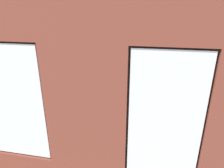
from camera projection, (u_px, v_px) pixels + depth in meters
name	position (u px, v px, depth m)	size (l,w,h in m)	color
ground_plane	(117.00, 115.00, 6.06)	(6.43, 6.28, 0.10)	#99663D
brick_wall_with_windows	(85.00, 105.00, 2.92)	(5.83, 0.30, 3.31)	brown
white_wall_right	(19.00, 57.00, 5.78)	(0.10, 5.28, 3.31)	silver
couch_by_window	(65.00, 145.00, 4.12)	(1.82, 0.87, 0.80)	black
couch_left	(194.00, 107.00, 5.68)	(0.97, 2.06, 0.80)	black
coffee_table	(110.00, 100.00, 6.07)	(1.54, 0.88, 0.41)	olive
cup_ceramic	(125.00, 96.00, 6.10)	(0.08, 0.08, 0.09)	#4C4C51
candle_jar	(94.00, 97.00, 5.99)	(0.08, 0.08, 0.11)	#B7333D
table_plant_small	(113.00, 97.00, 5.87)	(0.13, 0.13, 0.20)	#47423D
remote_silver	(110.00, 98.00, 6.05)	(0.05, 0.17, 0.02)	#B2B2B7
remote_gray	(105.00, 96.00, 6.18)	(0.05, 0.17, 0.02)	#59595B
media_console	(45.00, 93.00, 6.80)	(0.99, 0.42, 0.50)	black
tv_flatscreen	(43.00, 76.00, 6.58)	(1.14, 0.20, 0.74)	black
papasan_chair	(114.00, 77.00, 7.85)	(1.10, 1.10, 0.69)	olive
potted_plant_by_left_couch	(175.00, 86.00, 7.07)	(0.36, 0.36, 0.58)	beige
potted_plant_mid_room_small	(150.00, 97.00, 6.08)	(0.37, 0.37, 0.62)	beige
potted_plant_between_couches	(130.00, 128.00, 3.72)	(0.98, 1.08, 1.38)	#9E5638
potted_plant_corner_near_left	(190.00, 78.00, 7.38)	(0.73, 0.67, 1.17)	brown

